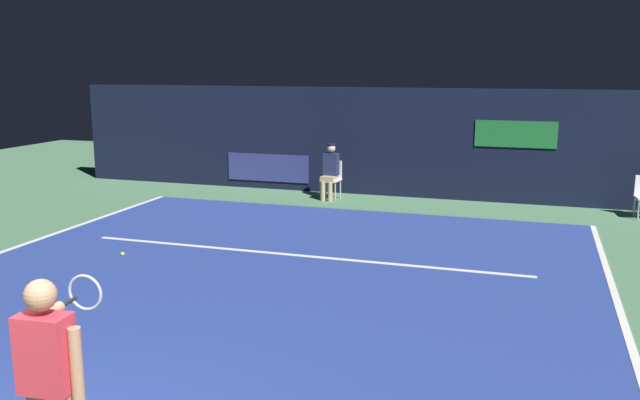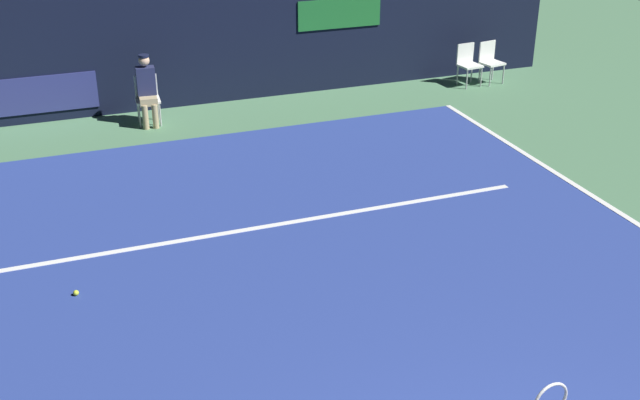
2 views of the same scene
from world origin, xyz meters
TOP-DOWN VIEW (x-y plane):
  - ground_plane at (0.00, 4.81)m, footprint 31.15×31.15m
  - court_surface at (0.00, 4.81)m, footprint 9.80×11.63m
  - line_service at (0.00, 6.85)m, footprint 7.65×0.10m
  - back_wall at (-0.00, 12.62)m, footprint 16.16×0.33m
  - line_judge_on_chair at (-0.91, 11.66)m, footprint 0.47×0.55m
  - courtside_chair_near at (5.93, 11.76)m, footprint 0.48×0.46m
  - courtside_chair_far at (6.47, 11.77)m, footprint 0.50×0.48m
  - tennis_ball at (-2.77, 5.92)m, footprint 0.07×0.07m

SIDE VIEW (x-z plane):
  - ground_plane at x=0.00m, z-range 0.00..0.00m
  - court_surface at x=0.00m, z-range 0.00..0.01m
  - line_service at x=0.00m, z-range 0.01..0.02m
  - tennis_ball at x=-2.77m, z-range 0.01..0.08m
  - courtside_chair_near at x=5.93m, z-range 0.06..0.94m
  - courtside_chair_far at x=6.47m, z-range 0.06..0.94m
  - line_judge_on_chair at x=-0.91m, z-range 0.03..1.35m
  - back_wall at x=0.00m, z-range 0.00..2.60m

